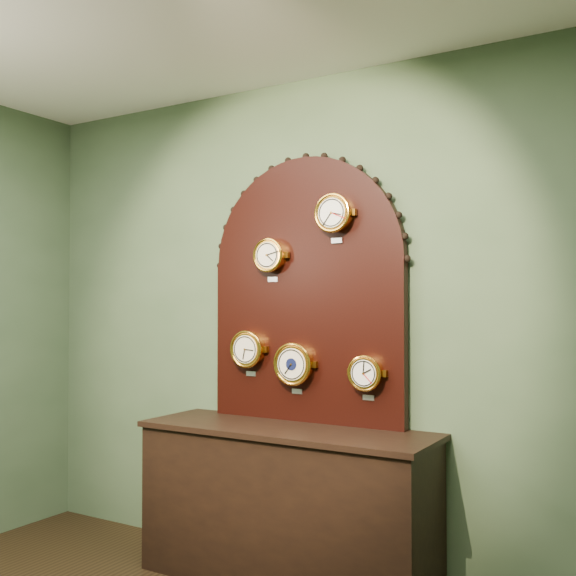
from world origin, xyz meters
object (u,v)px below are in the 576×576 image
Objects in this scene: roman_clock at (270,255)px; hygrometer at (248,349)px; arabic_clock at (334,213)px; barometer at (294,364)px; shop_counter at (286,508)px; display_board at (306,281)px; tide_clock at (366,373)px.

roman_clock is 0.93× the size of hygrometer.
arabic_clock is 0.87m from barometer.
hygrometer reaches higher than shop_counter.
roman_clock is 0.56m from hygrometer.
shop_counter is 5.47× the size of barometer.
roman_clock reaches higher than shop_counter.
hygrometer is (-0.15, -0.00, -0.54)m from roman_clock.
roman_clock is 0.93× the size of arabic_clock.
shop_counter is 0.91m from hygrometer.
display_board is 0.48m from barometer.
display_board is 5.69× the size of arabic_clock.
shop_counter is at bearing -90.00° from display_board.
arabic_clock reaches higher than shop_counter.
display_board reaches higher than shop_counter.
display_board is 6.26× the size of tide_clock.
hygrometer is at bearing 179.88° from barometer.
roman_clock is (-0.20, -0.07, 0.15)m from display_board.
roman_clock is at bearing -161.88° from display_board.
roman_clock is at bearing 179.93° from arabic_clock.
arabic_clock is (0.21, -0.07, 0.36)m from display_board.
arabic_clock is (0.21, 0.15, 1.59)m from shop_counter.
display_board is at bearing 59.92° from barometer.
arabic_clock is 0.95m from hygrometer.
barometer is at bearing -179.82° from tide_clock.
display_board is 0.53m from hygrometer.
arabic_clock is at bearing -179.79° from tide_clock.
hygrometer is (-0.35, -0.07, -0.40)m from display_board.
roman_clock is 0.64m from barometer.
roman_clock is 0.88m from tide_clock.
shop_counter is 6.37× the size of roman_clock.
hygrometer reaches higher than barometer.
roman_clock reaches higher than tide_clock.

